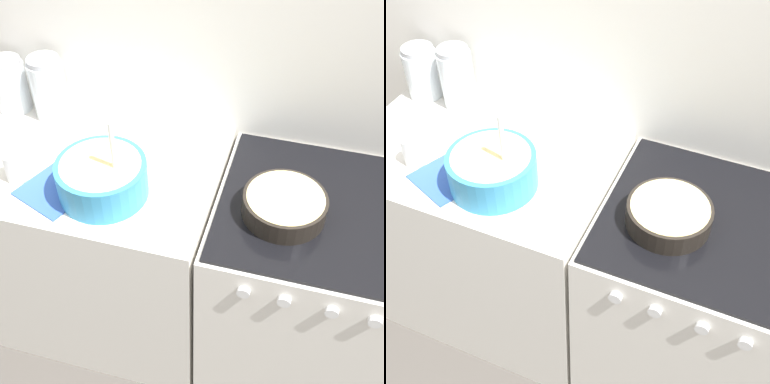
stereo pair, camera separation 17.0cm
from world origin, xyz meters
The scene contains 9 objects.
wall_back centered at (0.00, 0.67, 1.20)m, with size 4.93×0.05×2.40m.
countertop_cabinet centered at (-0.48, 0.32, 0.44)m, with size 0.97×0.65×0.89m.
stove centered at (0.36, 0.32, 0.44)m, with size 0.69×0.67×0.89m.
mixing_bowl centered at (-0.35, 0.20, 0.96)m, with size 0.30×0.30×0.30m.
baking_pan centered at (0.24, 0.26, 0.93)m, with size 0.27×0.27×0.08m.
storage_jar_left centered at (-0.87, 0.56, 0.98)m, with size 0.13×0.13×0.21m.
storage_jar_middle centered at (-0.70, 0.56, 0.99)m, with size 0.13×0.13×0.24m.
tin_can centered at (-0.66, 0.19, 0.94)m, with size 0.07×0.07×0.11m.
recipe_page centered at (-0.50, 0.19, 0.89)m, with size 0.29×0.31×0.01m.
Camera 2 is at (0.43, -0.88, 2.13)m, focal length 50.00 mm.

